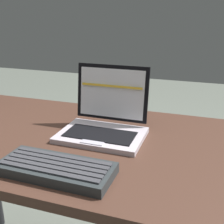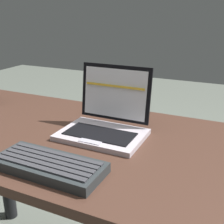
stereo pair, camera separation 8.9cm
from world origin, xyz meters
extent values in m
cube|color=#452A20|center=(0.00, 0.00, 0.72)|extent=(1.74, 0.64, 0.03)
cube|color=#BBB0BA|center=(-0.09, 0.02, 0.74)|extent=(0.27, 0.19, 0.02)
cube|color=black|center=(-0.09, 0.01, 0.75)|extent=(0.22, 0.11, 0.00)
cube|color=#ADA9B7|center=(-0.09, -0.05, 0.75)|extent=(0.07, 0.03, 0.00)
cube|color=black|center=(-0.09, 0.13, 0.86)|extent=(0.25, 0.03, 0.19)
cube|color=white|center=(-0.09, 0.12, 0.86)|extent=(0.23, 0.03, 0.16)
cube|color=yellow|center=(-0.09, 0.12, 0.88)|extent=(0.21, 0.00, 0.01)
cube|color=#2A2F31|center=(-0.12, -0.22, 0.75)|extent=(0.30, 0.13, 0.03)
cube|color=#38383D|center=(-0.13, -0.25, 0.77)|extent=(0.27, 0.02, 0.00)
cube|color=#38383D|center=(-0.12, -0.24, 0.77)|extent=(0.27, 0.02, 0.00)
cube|color=#38383D|center=(-0.12, -0.22, 0.77)|extent=(0.27, 0.02, 0.00)
cube|color=#38383D|center=(-0.12, -0.20, 0.77)|extent=(0.27, 0.02, 0.00)
cube|color=#38383D|center=(-0.12, -0.18, 0.77)|extent=(0.27, 0.02, 0.00)
camera|label=1|loc=(0.21, -0.77, 1.13)|focal=46.14mm
camera|label=2|loc=(0.29, -0.73, 1.13)|focal=46.14mm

